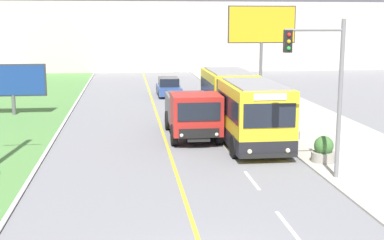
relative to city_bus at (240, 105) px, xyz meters
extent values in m
cube|color=silver|center=(-1.21, -12.62, -1.58)|extent=(0.12, 2.40, 0.01)
cube|color=silver|center=(-1.21, -8.02, -1.58)|extent=(0.12, 2.40, 0.01)
cube|color=silver|center=(-1.21, -3.42, -1.58)|extent=(0.12, 2.40, 0.01)
cube|color=silver|center=(-1.21, 1.18, -1.58)|extent=(0.12, 2.40, 0.01)
cube|color=silver|center=(-1.21, 5.78, -1.58)|extent=(0.12, 2.40, 0.01)
cube|color=silver|center=(-1.21, 10.38, -1.58)|extent=(0.12, 2.40, 0.01)
cube|color=silver|center=(-1.21, 14.98, -1.58)|extent=(0.12, 2.40, 0.01)
cube|color=silver|center=(-1.21, 19.58, -1.58)|extent=(0.12, 2.40, 0.01)
cube|color=silver|center=(-1.21, 24.18, -1.58)|extent=(0.12, 2.40, 0.01)
cube|color=yellow|center=(0.00, -3.15, 0.07)|extent=(2.51, 5.43, 2.77)
cube|color=black|center=(0.00, -3.15, -0.96)|extent=(2.53, 5.45, 0.70)
cube|color=black|center=(0.00, -3.15, 0.49)|extent=(2.54, 4.99, 0.97)
cube|color=gray|center=(0.00, -3.15, 1.50)|extent=(2.14, 4.89, 0.08)
cube|color=yellow|center=(0.00, 3.18, 0.07)|extent=(2.51, 5.43, 2.77)
cube|color=black|center=(0.00, 3.18, -0.96)|extent=(2.53, 5.45, 0.70)
cube|color=black|center=(0.00, 3.18, 0.49)|extent=(2.54, 4.99, 0.97)
cube|color=gray|center=(0.00, 3.18, 1.50)|extent=(2.14, 4.89, 0.08)
cube|color=#474747|center=(0.00, 0.02, 0.07)|extent=(2.31, 0.90, 2.55)
cube|color=black|center=(0.00, -5.88, 0.49)|extent=(2.21, 0.04, 1.02)
cube|color=black|center=(0.00, -5.89, -1.21)|extent=(2.46, 0.06, 0.20)
sphere|color=#F4EAB2|center=(-0.82, -5.90, -1.01)|extent=(0.20, 0.20, 0.20)
sphere|color=#F4EAB2|center=(0.82, -5.90, -1.01)|extent=(0.20, 0.20, 0.20)
cube|color=white|center=(0.00, -5.88, 1.28)|extent=(1.38, 0.04, 0.28)
cylinder|color=black|center=(-1.19, -4.67, -1.09)|extent=(0.28, 1.00, 1.00)
cylinder|color=black|center=(1.19, -4.67, -1.09)|extent=(0.28, 1.00, 1.00)
cylinder|color=black|center=(-1.19, -1.41, -1.09)|extent=(0.28, 1.00, 1.00)
cylinder|color=black|center=(1.19, -1.41, -1.09)|extent=(0.28, 1.00, 1.00)
cylinder|color=black|center=(-1.19, 3.72, -1.09)|extent=(0.28, 1.00, 1.00)
cylinder|color=black|center=(1.19, 3.72, -1.09)|extent=(0.28, 1.00, 1.00)
cube|color=black|center=(-2.53, 0.39, -1.14)|extent=(1.06, 6.53, 0.20)
cube|color=#AD231E|center=(-2.53, -1.73, -0.09)|extent=(2.36, 2.29, 1.90)
cube|color=black|center=(-2.53, -2.89, 0.19)|extent=(2.01, 0.04, 0.85)
cube|color=black|center=(-2.53, -2.90, -0.82)|extent=(1.89, 0.06, 0.44)
sphere|color=silver|center=(-3.36, -2.91, -0.89)|extent=(0.18, 0.18, 0.18)
sphere|color=silver|center=(-1.70, -2.91, -0.89)|extent=(0.18, 0.18, 0.18)
cube|color=slate|center=(-2.53, 1.66, -0.98)|extent=(2.24, 3.99, 0.12)
cube|color=slate|center=(-3.59, 1.66, -0.35)|extent=(0.12, 3.99, 1.38)
cube|color=slate|center=(-1.47, 1.66, -0.35)|extent=(0.12, 3.99, 1.38)
cube|color=slate|center=(-2.53, -0.27, -0.35)|extent=(2.24, 0.12, 1.38)
cube|color=slate|center=(-2.53, 3.60, -0.35)|extent=(2.24, 0.12, 1.38)
cube|color=slate|center=(-2.53, -0.27, 0.46)|extent=(2.24, 0.12, 0.24)
cylinder|color=black|center=(-3.62, -1.96, -1.07)|extent=(0.30, 1.04, 1.04)
cylinder|color=black|center=(-1.44, -1.96, -1.07)|extent=(0.30, 1.04, 1.04)
cylinder|color=black|center=(-3.62, 1.86, -1.07)|extent=(0.30, 1.04, 1.04)
cylinder|color=black|center=(-1.44, 1.86, -1.07)|extent=(0.30, 1.04, 1.04)
cube|color=#2D4784|center=(-2.51, 15.51, -1.09)|extent=(1.80, 4.30, 0.61)
cube|color=black|center=(-2.51, 15.62, -0.46)|extent=(1.53, 2.37, 0.65)
cylinder|color=black|center=(-3.32, 14.22, -1.28)|extent=(0.18, 0.62, 0.62)
cylinder|color=black|center=(-1.70, 14.22, -1.28)|extent=(0.18, 0.62, 0.62)
cylinder|color=black|center=(-3.32, 16.80, -1.28)|extent=(0.18, 0.62, 0.62)
cylinder|color=black|center=(-1.70, 16.80, -1.28)|extent=(0.18, 0.62, 0.62)
cylinder|color=slate|center=(2.01, -8.23, 1.41)|extent=(0.16, 0.16, 6.00)
cylinder|color=slate|center=(0.91, -8.23, 4.01)|extent=(2.20, 0.10, 0.10)
cube|color=black|center=(-0.05, -8.23, 3.61)|extent=(0.28, 0.24, 0.80)
sphere|color=red|center=(-0.05, -8.36, 3.85)|extent=(0.14, 0.14, 0.14)
sphere|color=orange|center=(-0.05, -8.36, 3.61)|extent=(0.14, 0.14, 0.14)
sphere|color=green|center=(-0.05, -8.36, 3.37)|extent=(0.14, 0.14, 0.14)
cylinder|color=#59595B|center=(4.71, 14.30, 0.55)|extent=(0.24, 0.24, 4.28)
cube|color=#333333|center=(4.71, 14.30, 4.05)|extent=(5.35, 0.20, 2.88)
cube|color=gold|center=(4.71, 14.19, 4.05)|extent=(5.19, 0.02, 2.72)
cylinder|color=#59595B|center=(-13.01, 7.70, -0.94)|extent=(0.24, 0.24, 1.29)
cube|color=#333333|center=(-13.01, 7.70, 0.65)|extent=(4.19, 0.20, 2.04)
cube|color=navy|center=(-13.01, 7.59, 0.65)|extent=(4.03, 0.02, 1.88)
cylinder|color=gray|center=(2.34, -5.99, -1.30)|extent=(1.02, 1.02, 0.41)
sphere|color=#3D6B33|center=(2.34, -5.99, -0.82)|extent=(0.82, 0.82, 0.82)
cylinder|color=gray|center=(2.34, -1.48, -1.31)|extent=(0.90, 0.90, 0.39)
sphere|color=#3D6B33|center=(2.34, -1.48, -0.87)|extent=(0.72, 0.72, 0.72)
camera|label=1|loc=(-5.80, -26.99, 4.34)|focal=50.00mm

